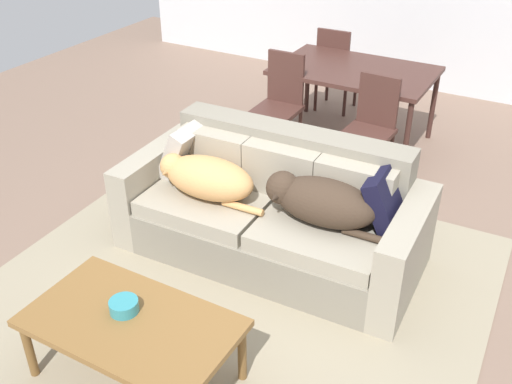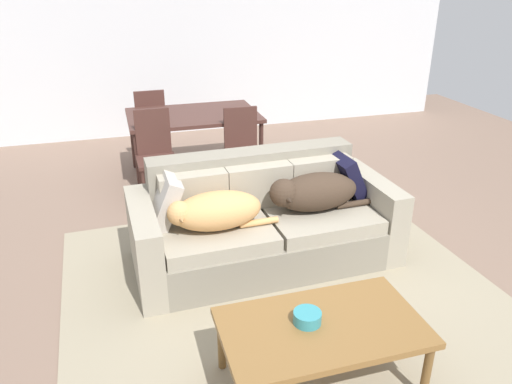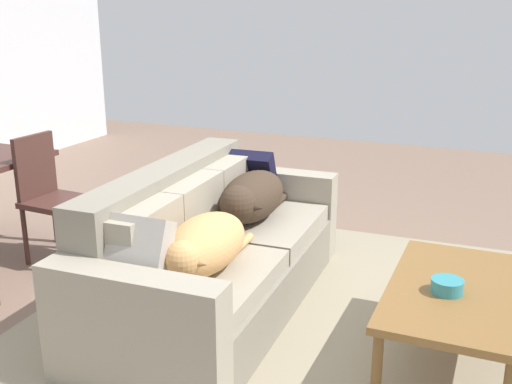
{
  "view_description": "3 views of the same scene",
  "coord_description": "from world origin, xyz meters",
  "px_view_note": "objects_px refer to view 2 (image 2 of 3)",
  "views": [
    {
      "loc": [
        1.54,
        -3.02,
        2.65
      ],
      "look_at": [
        -0.16,
        -0.01,
        0.57
      ],
      "focal_mm": 41.81,
      "sensor_mm": 36.0,
      "label": 1
    },
    {
      "loc": [
        -1.19,
        -3.32,
        2.24
      ],
      "look_at": [
        -0.2,
        0.06,
        0.66
      ],
      "focal_mm": 34.73,
      "sensor_mm": 36.0,
      "label": 2
    },
    {
      "loc": [
        -3.2,
        -1.45,
        1.8
      ],
      "look_at": [
        -0.02,
        -0.11,
        0.74
      ],
      "focal_mm": 43.04,
      "sensor_mm": 36.0,
      "label": 3
    }
  ],
  "objects_px": {
    "dog_on_right_cushion": "(312,192)",
    "dining_table": "(193,119)",
    "bowl_on_coffee_table": "(307,317)",
    "couch": "(263,222)",
    "dog_on_left_cushion": "(215,211)",
    "throw_pillow_by_left_arm": "(165,200)",
    "throw_pillow_by_right_arm": "(346,176)",
    "dining_chair_far_left": "(150,122)",
    "coffee_table": "(322,331)",
    "dining_chair_near_left": "(156,152)",
    "dining_chair_near_right": "(243,147)"
  },
  "relations": [
    {
      "from": "throw_pillow_by_left_arm",
      "to": "throw_pillow_by_right_arm",
      "type": "height_order",
      "value": "throw_pillow_by_left_arm"
    },
    {
      "from": "dining_chair_near_right",
      "to": "dining_chair_near_left",
      "type": "bearing_deg",
      "value": 179.05
    },
    {
      "from": "coffee_table",
      "to": "dining_chair_near_left",
      "type": "relative_size",
      "value": 1.2
    },
    {
      "from": "throw_pillow_by_right_arm",
      "to": "dining_chair_far_left",
      "type": "xyz_separation_m",
      "value": [
        -1.43,
        2.55,
        -0.12
      ]
    },
    {
      "from": "throw_pillow_by_left_arm",
      "to": "dining_chair_near_right",
      "type": "height_order",
      "value": "dining_chair_near_right"
    },
    {
      "from": "dining_chair_near_right",
      "to": "dog_on_left_cushion",
      "type": "bearing_deg",
      "value": -108.86
    },
    {
      "from": "dining_chair_near_left",
      "to": "throw_pillow_by_left_arm",
      "type": "bearing_deg",
      "value": -93.91
    },
    {
      "from": "dining_chair_near_right",
      "to": "throw_pillow_by_right_arm",
      "type": "bearing_deg",
      "value": -63.27
    },
    {
      "from": "couch",
      "to": "dining_chair_near_right",
      "type": "bearing_deg",
      "value": 79.74
    },
    {
      "from": "dog_on_right_cushion",
      "to": "coffee_table",
      "type": "relative_size",
      "value": 0.77
    },
    {
      "from": "dining_chair_near_left",
      "to": "dining_chair_near_right",
      "type": "bearing_deg",
      "value": -5.19
    },
    {
      "from": "couch",
      "to": "dog_on_right_cushion",
      "type": "bearing_deg",
      "value": -17.87
    },
    {
      "from": "dining_chair_far_left",
      "to": "dining_chair_near_right",
      "type": "bearing_deg",
      "value": 123.09
    },
    {
      "from": "dog_on_left_cushion",
      "to": "coffee_table",
      "type": "bearing_deg",
      "value": -76.59
    },
    {
      "from": "throw_pillow_by_left_arm",
      "to": "throw_pillow_by_right_arm",
      "type": "distance_m",
      "value": 1.56
    },
    {
      "from": "dining_table",
      "to": "dining_chair_near_right",
      "type": "bearing_deg",
      "value": -56.83
    },
    {
      "from": "coffee_table",
      "to": "dining_chair_near_right",
      "type": "height_order",
      "value": "dining_chair_near_right"
    },
    {
      "from": "dining_chair_near_left",
      "to": "dining_chair_far_left",
      "type": "bearing_deg",
      "value": 86.15
    },
    {
      "from": "throw_pillow_by_right_arm",
      "to": "dining_chair_near_right",
      "type": "xyz_separation_m",
      "value": [
        -0.57,
        1.32,
        -0.11
      ]
    },
    {
      "from": "dog_on_right_cushion",
      "to": "dining_table",
      "type": "xyz_separation_m",
      "value": [
        -0.6,
        2.14,
        0.08
      ]
    },
    {
      "from": "dining_table",
      "to": "throw_pillow_by_right_arm",
      "type": "bearing_deg",
      "value": -63.14
    },
    {
      "from": "throw_pillow_by_left_arm",
      "to": "dining_table",
      "type": "bearing_deg",
      "value": 74.04
    },
    {
      "from": "bowl_on_coffee_table",
      "to": "dining_chair_far_left",
      "type": "distance_m",
      "value": 4.07
    },
    {
      "from": "dining_table",
      "to": "dining_chair_far_left",
      "type": "xyz_separation_m",
      "value": [
        -0.44,
        0.6,
        -0.17
      ]
    },
    {
      "from": "couch",
      "to": "dining_chair_far_left",
      "type": "bearing_deg",
      "value": 102.05
    },
    {
      "from": "couch",
      "to": "bowl_on_coffee_table",
      "type": "relative_size",
      "value": 13.5
    },
    {
      "from": "dining_chair_near_right",
      "to": "dining_chair_far_left",
      "type": "bearing_deg",
      "value": 127.96
    },
    {
      "from": "bowl_on_coffee_table",
      "to": "dog_on_right_cushion",
      "type": "bearing_deg",
      "value": 66.74
    },
    {
      "from": "bowl_on_coffee_table",
      "to": "dining_chair_near_right",
      "type": "distance_m",
      "value": 2.83
    },
    {
      "from": "throw_pillow_by_right_arm",
      "to": "dining_table",
      "type": "xyz_separation_m",
      "value": [
        -0.99,
        1.95,
        0.06
      ]
    },
    {
      "from": "dog_on_left_cushion",
      "to": "dining_chair_near_right",
      "type": "bearing_deg",
      "value": 66.07
    },
    {
      "from": "dog_on_left_cushion",
      "to": "dining_table",
      "type": "relative_size",
      "value": 0.57
    },
    {
      "from": "throw_pillow_by_right_arm",
      "to": "coffee_table",
      "type": "xyz_separation_m",
      "value": [
        -0.88,
        -1.53,
        -0.24
      ]
    },
    {
      "from": "dining_chair_near_left",
      "to": "dining_chair_far_left",
      "type": "relative_size",
      "value": 1.03
    },
    {
      "from": "dining_chair_near_left",
      "to": "dining_chair_near_right",
      "type": "height_order",
      "value": "dining_chair_near_left"
    },
    {
      "from": "couch",
      "to": "dog_on_right_cushion",
      "type": "relative_size",
      "value": 2.45
    },
    {
      "from": "dining_chair_near_left",
      "to": "dining_chair_far_left",
      "type": "xyz_separation_m",
      "value": [
        0.06,
        1.17,
        -0.02
      ]
    },
    {
      "from": "couch",
      "to": "throw_pillow_by_left_arm",
      "type": "xyz_separation_m",
      "value": [
        -0.78,
        0.03,
        0.29
      ]
    },
    {
      "from": "dog_on_right_cushion",
      "to": "throw_pillow_by_left_arm",
      "type": "bearing_deg",
      "value": 171.31
    },
    {
      "from": "dog_on_left_cushion",
      "to": "dining_chair_far_left",
      "type": "distance_m",
      "value": 2.84
    },
    {
      "from": "dog_on_left_cushion",
      "to": "dining_chair_far_left",
      "type": "xyz_separation_m",
      "value": [
        -0.21,
        2.83,
        -0.08
      ]
    },
    {
      "from": "couch",
      "to": "bowl_on_coffee_table",
      "type": "height_order",
      "value": "couch"
    },
    {
      "from": "couch",
      "to": "coffee_table",
      "type": "height_order",
      "value": "couch"
    },
    {
      "from": "dog_on_left_cushion",
      "to": "bowl_on_coffee_table",
      "type": "relative_size",
      "value": 5.28
    },
    {
      "from": "throw_pillow_by_left_arm",
      "to": "dining_chair_far_left",
      "type": "height_order",
      "value": "dining_chair_far_left"
    },
    {
      "from": "dog_on_right_cushion",
      "to": "coffee_table",
      "type": "distance_m",
      "value": 1.44
    },
    {
      "from": "throw_pillow_by_left_arm",
      "to": "coffee_table",
      "type": "distance_m",
      "value": 1.65
    },
    {
      "from": "dog_on_left_cushion",
      "to": "dining_table",
      "type": "xyz_separation_m",
      "value": [
        0.23,
        2.23,
        0.09
      ]
    },
    {
      "from": "dog_on_left_cushion",
      "to": "dog_on_right_cushion",
      "type": "relative_size",
      "value": 0.96
    },
    {
      "from": "bowl_on_coffee_table",
      "to": "dining_chair_near_left",
      "type": "height_order",
      "value": "dining_chair_near_left"
    }
  ]
}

